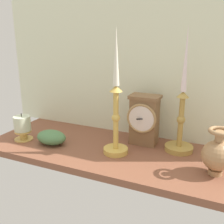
{
  "coord_description": "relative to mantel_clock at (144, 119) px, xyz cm",
  "views": [
    {
      "loc": [
        33.48,
        -81.19,
        41.3
      ],
      "look_at": [
        -3.05,
        0.0,
        14.0
      ],
      "focal_mm": 43.03,
      "sensor_mm": 36.0,
      "label": 1
    }
  ],
  "objects": [
    {
      "name": "candlestick_tall_left",
      "position": [
        -6.34,
        -11.67,
        4.87
      ],
      "size": [
        8.62,
        8.62,
        42.7
      ],
      "color": "gold",
      "rests_on": "ground_plane"
    },
    {
      "name": "back_wall",
      "position": [
        -5.76,
        9.15,
        22.85
      ],
      "size": [
        120.0,
        2.0,
        65.0
      ],
      "primitive_type": "cube",
      "color": "silver",
      "rests_on": "ground_plane"
    },
    {
      "name": "pillar_candle_front",
      "position": [
        -44.2,
        -15.51,
        -4.45
      ],
      "size": [
        7.16,
        7.16,
        10.7
      ],
      "color": "#D4AE57",
      "rests_on": "ground_plane"
    },
    {
      "name": "brass_vase_bulbous",
      "position": [
        26.58,
        -12.9,
        -3.07
      ],
      "size": [
        9.06,
        9.06,
        14.37
      ],
      "color": "#A87D52",
      "rests_on": "ground_plane"
    },
    {
      "name": "candlestick_tall_center",
      "position": [
        13.47,
        -0.7,
        2.04
      ],
      "size": [
        9.97,
        9.97,
        43.13
      ],
      "color": "#B28F42",
      "rests_on": "ground_plane"
    },
    {
      "name": "ivy_sprig",
      "position": [
        -31.47,
        -14.58,
        -6.99
      ],
      "size": [
        11.69,
        8.18,
        5.33
      ],
      "color": "#4F7C4B",
      "rests_on": "ground_plane"
    },
    {
      "name": "ground_plane",
      "position": [
        -5.76,
        -9.35,
        -10.85
      ],
      "size": [
        100.0,
        36.0,
        2.4
      ],
      "primitive_type": "cube",
      "color": "brown"
    },
    {
      "name": "mantel_clock",
      "position": [
        0.0,
        0.0,
        0.0
      ],
      "size": [
        11.09,
        9.09,
        18.69
      ],
      "color": "brown",
      "rests_on": "ground_plane"
    }
  ]
}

